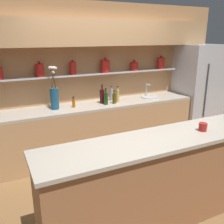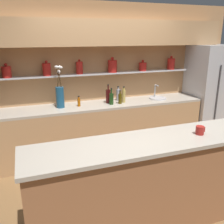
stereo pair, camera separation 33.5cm
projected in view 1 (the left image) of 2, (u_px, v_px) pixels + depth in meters
name	position (u px, v px, depth m)	size (l,w,h in m)	color
ground_plane	(136.00, 187.00, 3.51)	(12.00, 12.00, 0.00)	brown
back_wall_unit	(94.00, 65.00, 4.37)	(5.20, 0.44, 2.60)	tan
back_counter_unit	(97.00, 129.00, 4.41)	(3.62, 0.62, 0.92)	tan
island_counter	(167.00, 178.00, 2.81)	(2.91, 0.61, 1.02)	#99603D
refrigerator	(198.00, 91.00, 5.17)	(0.85, 0.73, 1.88)	#B7B7BC
flower_vase	(54.00, 96.00, 3.92)	(0.13, 0.16, 0.69)	navy
sink_fixture	(149.00, 96.00, 4.72)	(0.31, 0.31, 0.25)	#B7B7BC
bottle_wine_0	(106.00, 99.00, 4.22)	(0.07, 0.07, 0.28)	#193814
bottle_spirit_1	(117.00, 96.00, 4.36)	(0.06, 0.06, 0.28)	tan
bottle_sauce_2	(74.00, 103.00, 4.06)	(0.05, 0.05, 0.18)	#9E4C0A
bottle_wine_3	(102.00, 96.00, 4.30)	(0.08, 0.08, 0.33)	#380C0C
bottle_oil_4	(114.00, 98.00, 4.29)	(0.06, 0.06, 0.23)	#47380A
bottle_spirit_5	(111.00, 95.00, 4.50)	(0.07, 0.07, 0.26)	gray
coffee_mug	(203.00, 127.00, 2.79)	(0.11, 0.09, 0.09)	maroon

